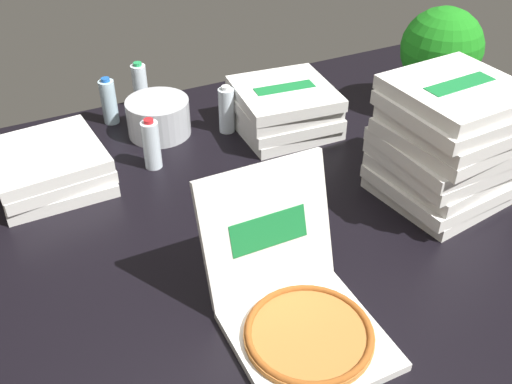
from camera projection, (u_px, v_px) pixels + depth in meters
The scene contains 11 objects.
ground_plane at pixel (280, 239), 2.01m from camera, with size 3.20×2.40×0.02m, color black.
open_pizza_box at pixel (297, 305), 1.64m from camera, with size 0.40×0.53×0.41m.
pizza_stack_right_mid at pixel (283, 108), 2.54m from camera, with size 0.44×0.44×0.20m.
pizza_stack_right_near at pixel (447, 144), 2.06m from camera, with size 0.46×0.47×0.45m.
pizza_stack_center_far at pixel (50, 167), 2.21m from camera, with size 0.44×0.43×0.15m.
ice_bucket at pixel (159, 117), 2.52m from camera, with size 0.27×0.27×0.16m, color #B7BABF.
water_bottle_0 at pixel (140, 85), 2.71m from camera, with size 0.07×0.07×0.21m.
water_bottle_1 at pixel (226, 110), 2.52m from camera, with size 0.07×0.07×0.21m.
water_bottle_2 at pixel (109, 102), 2.58m from camera, with size 0.07×0.07×0.21m.
water_bottle_3 at pixel (151, 145), 2.29m from camera, with size 0.07×0.07×0.21m.
potted_plant at pixel (440, 54), 2.58m from camera, with size 0.36×0.36×0.48m.
Camera 1 is at (-0.74, -1.33, 1.31)m, focal length 41.02 mm.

